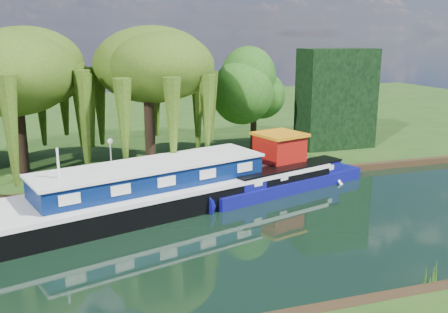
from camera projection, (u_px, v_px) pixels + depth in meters
name	position (u px, v px, depth m)	size (l,w,h in m)	color
ground	(124.00, 246.00, 23.10)	(120.00, 120.00, 0.00)	black
far_bank	(86.00, 122.00, 54.46)	(120.00, 52.00, 0.45)	#1A380F
dutch_barge	(174.00, 187.00, 28.41)	(21.23, 10.38, 4.38)	black
narrowboat	(288.00, 181.00, 31.32)	(11.53, 5.32, 1.68)	#0C0D63
white_cruiser	(330.00, 182.00, 33.21)	(1.93, 2.24, 1.18)	silver
willow_left	(15.00, 74.00, 32.20)	(7.62, 7.62, 9.13)	black
willow_right	(148.00, 76.00, 33.13)	(7.22, 7.22, 8.79)	black
tree_far_right	(254.00, 90.00, 38.68)	(4.31, 4.31, 7.06)	black
conifer_hedge	(336.00, 99.00, 40.64)	(6.00, 3.00, 8.00)	black
lamppost	(111.00, 147.00, 32.37)	(0.36, 0.36, 2.56)	silver
mooring_posts	(99.00, 179.00, 30.49)	(19.16, 0.16, 1.00)	silver
reeds_near	(341.00, 291.00, 18.02)	(33.70, 1.50, 1.10)	#224D14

